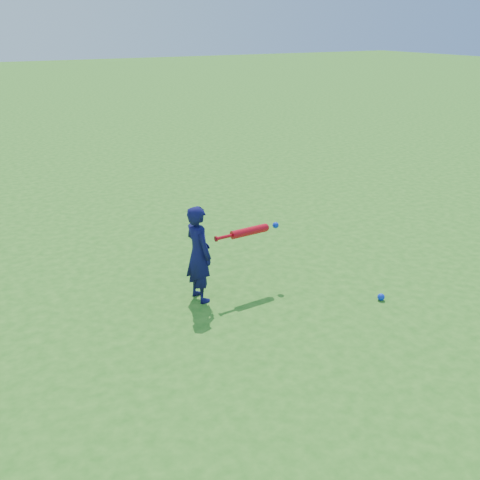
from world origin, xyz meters
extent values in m
plane|color=#2C761C|center=(0.00, 0.00, 0.00)|extent=(80.00, 80.00, 0.00)
imported|color=#100F46|center=(0.49, -0.25, 0.52)|extent=(0.28, 0.40, 1.03)
sphere|color=#0C2CD5|center=(2.14, -1.20, 0.04)|extent=(0.08, 0.08, 0.08)
cylinder|color=red|center=(0.67, -0.29, 0.66)|extent=(0.02, 0.06, 0.06)
cylinder|color=red|center=(0.77, -0.28, 0.66)|extent=(0.20, 0.05, 0.04)
cylinder|color=red|center=(1.07, -0.26, 0.66)|extent=(0.42, 0.11, 0.09)
sphere|color=red|center=(1.28, -0.25, 0.66)|extent=(0.09, 0.09, 0.09)
sphere|color=#0C2ECC|center=(1.42, -0.24, 0.66)|extent=(0.07, 0.07, 0.07)
camera|label=1|loc=(-1.54, -4.83, 2.71)|focal=40.00mm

